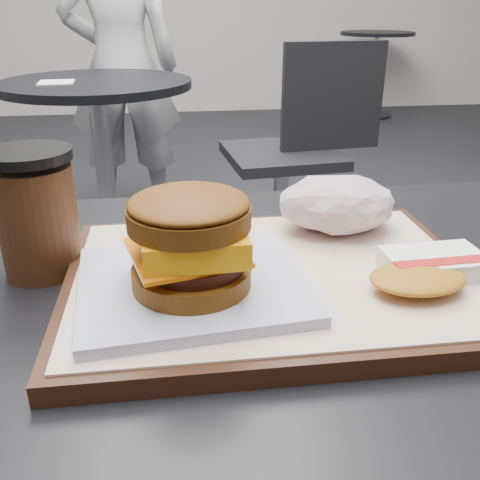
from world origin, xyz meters
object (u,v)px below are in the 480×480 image
at_px(customer_table, 273,453).
at_px(hash_brown, 427,270).
at_px(serving_tray, 272,280).
at_px(crumpled_wrapper, 337,204).
at_px(neighbor_table, 101,134).
at_px(neighbor_chair, 299,142).
at_px(breakfast_sandwich, 191,252).
at_px(patron, 122,66).
at_px(coffee_cup, 37,215).

bearing_deg(customer_table, hash_brown, -6.03).
relative_size(serving_tray, crumpled_wrapper, 2.99).
xyz_separation_m(neighbor_table, neighbor_chair, (0.76, -0.06, -0.04)).
distance_m(breakfast_sandwich, patron, 2.26).
xyz_separation_m(hash_brown, neighbor_table, (-0.48, 1.66, -0.25)).
relative_size(coffee_cup, neighbor_table, 0.17).
bearing_deg(patron, serving_tray, 97.21).
bearing_deg(breakfast_sandwich, hash_brown, -1.06).
bearing_deg(customer_table, crumpled_wrapper, 52.72).
height_order(hash_brown, neighbor_table, hash_brown).
bearing_deg(neighbor_chair, neighbor_table, 175.73).
xyz_separation_m(serving_tray, neighbor_chair, (0.41, 1.57, -0.27)).
xyz_separation_m(coffee_cup, neighbor_table, (-0.13, 1.56, -0.28)).
bearing_deg(patron, breakfast_sandwich, 95.20).
bearing_deg(neighbor_chair, patron, 137.73).
height_order(breakfast_sandwich, neighbor_chair, breakfast_sandwich).
distance_m(breakfast_sandwich, coffee_cup, 0.18).
bearing_deg(coffee_cup, hash_brown, -16.43).
distance_m(hash_brown, crumpled_wrapper, 0.14).
bearing_deg(customer_table, coffee_cup, 157.83).
height_order(hash_brown, patron, patron).
bearing_deg(patron, hash_brown, 100.40).
bearing_deg(serving_tray, coffee_cup, 162.96).
xyz_separation_m(neighbor_table, patron, (0.05, 0.58, 0.18)).
bearing_deg(crumpled_wrapper, patron, 100.24).
bearing_deg(neighbor_chair, breakfast_sandwich, -106.85).
bearing_deg(crumpled_wrapper, neighbor_chair, 77.72).
bearing_deg(neighbor_chair, coffee_cup, -112.72).
height_order(customer_table, crumpled_wrapper, crumpled_wrapper).
bearing_deg(coffee_cup, customer_table, -22.17).
height_order(customer_table, neighbor_table, customer_table).
distance_m(crumpled_wrapper, coffee_cup, 0.31).
xyz_separation_m(crumpled_wrapper, neighbor_table, (-0.44, 1.54, -0.27)).
distance_m(customer_table, breakfast_sandwich, 0.26).
bearing_deg(customer_table, neighbor_table, 101.98).
relative_size(customer_table, crumpled_wrapper, 6.28).
relative_size(hash_brown, neighbor_table, 0.16).
relative_size(customer_table, patron, 0.55).
distance_m(crumpled_wrapper, neighbor_table, 1.62).
distance_m(customer_table, neighbor_chair, 1.65).
height_order(customer_table, breakfast_sandwich, breakfast_sandwich).
distance_m(serving_tray, crumpled_wrapper, 0.13).
height_order(neighbor_chair, patron, patron).
height_order(serving_tray, patron, patron).
xyz_separation_m(breakfast_sandwich, coffee_cup, (-0.14, 0.10, 0.00)).
height_order(hash_brown, crumpled_wrapper, crumpled_wrapper).
distance_m(crumpled_wrapper, patron, 2.16).
bearing_deg(hash_brown, crumpled_wrapper, 109.71).
distance_m(customer_table, neighbor_table, 1.69).
height_order(customer_table, serving_tray, serving_tray).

